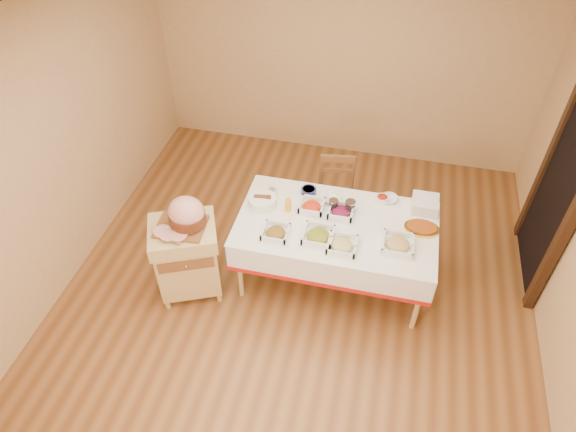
# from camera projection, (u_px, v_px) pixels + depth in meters

# --- Properties ---
(room_shell) EXTENTS (5.00, 5.00, 5.00)m
(room_shell) POSITION_uv_depth(u_px,v_px,m) (298.00, 194.00, 4.13)
(room_shell) COLOR brown
(room_shell) RESTS_ON ground
(doorway) EXTENTS (0.09, 1.10, 2.20)m
(doorway) POSITION_uv_depth(u_px,v_px,m) (563.00, 183.00, 4.53)
(doorway) COLOR black
(doorway) RESTS_ON ground
(dining_table) EXTENTS (1.82, 1.02, 0.76)m
(dining_table) POSITION_uv_depth(u_px,v_px,m) (336.00, 236.00, 4.78)
(dining_table) COLOR #D4B774
(dining_table) RESTS_ON ground
(butcher_cart) EXTENTS (0.74, 0.69, 0.84)m
(butcher_cart) POSITION_uv_depth(u_px,v_px,m) (187.00, 255.00, 4.76)
(butcher_cart) COLOR #D4B774
(butcher_cart) RESTS_ON ground
(dining_chair) EXTENTS (0.44, 0.43, 0.87)m
(dining_chair) POSITION_uv_depth(u_px,v_px,m) (336.00, 195.00, 5.43)
(dining_chair) COLOR brown
(dining_chair) RESTS_ON ground
(ham_on_board) EXTENTS (0.46, 0.43, 0.30)m
(ham_on_board) POSITION_uv_depth(u_px,v_px,m) (186.00, 215.00, 4.44)
(ham_on_board) COLOR brown
(ham_on_board) RESTS_ON butcher_cart
(serving_dish_a) EXTENTS (0.23, 0.23, 0.10)m
(serving_dish_a) POSITION_uv_depth(u_px,v_px,m) (276.00, 233.00, 4.53)
(serving_dish_a) COLOR silver
(serving_dish_a) RESTS_ON dining_table
(serving_dish_b) EXTENTS (0.27, 0.27, 0.11)m
(serving_dish_b) POSITION_uv_depth(u_px,v_px,m) (318.00, 236.00, 4.50)
(serving_dish_b) COLOR silver
(serving_dish_b) RESTS_ON dining_table
(serving_dish_c) EXTENTS (0.25, 0.25, 0.10)m
(serving_dish_c) POSITION_uv_depth(u_px,v_px,m) (342.00, 245.00, 4.42)
(serving_dish_c) COLOR silver
(serving_dish_c) RESTS_ON dining_table
(serving_dish_d) EXTENTS (0.27, 0.27, 0.10)m
(serving_dish_d) POSITION_uv_depth(u_px,v_px,m) (398.00, 244.00, 4.43)
(serving_dish_d) COLOR silver
(serving_dish_d) RESTS_ON dining_table
(serving_dish_e) EXTENTS (0.24, 0.23, 0.11)m
(serving_dish_e) POSITION_uv_depth(u_px,v_px,m) (312.00, 206.00, 4.78)
(serving_dish_e) COLOR silver
(serving_dish_e) RESTS_ON dining_table
(serving_dish_f) EXTENTS (0.24, 0.23, 0.11)m
(serving_dish_f) POSITION_uv_depth(u_px,v_px,m) (341.00, 212.00, 4.73)
(serving_dish_f) COLOR silver
(serving_dish_f) RESTS_ON dining_table
(small_bowl_left) EXTENTS (0.11, 0.11, 0.05)m
(small_bowl_left) POSITION_uv_depth(u_px,v_px,m) (272.00, 192.00, 4.94)
(small_bowl_left) COLOR silver
(small_bowl_left) RESTS_ON dining_table
(small_bowl_mid) EXTENTS (0.15, 0.15, 0.06)m
(small_bowl_mid) POSITION_uv_depth(u_px,v_px,m) (309.00, 191.00, 4.94)
(small_bowl_mid) COLOR navy
(small_bowl_mid) RESTS_ON dining_table
(small_bowl_right) EXTENTS (0.12, 0.12, 0.06)m
(small_bowl_right) POSITION_uv_depth(u_px,v_px,m) (382.00, 199.00, 4.86)
(small_bowl_right) COLOR silver
(small_bowl_right) RESTS_ON dining_table
(bowl_white_imported) EXTENTS (0.19, 0.19, 0.04)m
(bowl_white_imported) POSITION_uv_depth(u_px,v_px,m) (332.00, 199.00, 4.87)
(bowl_white_imported) COLOR silver
(bowl_white_imported) RESTS_ON dining_table
(bowl_small_imported) EXTENTS (0.21, 0.21, 0.05)m
(bowl_small_imported) POSITION_uv_depth(u_px,v_px,m) (389.00, 199.00, 4.87)
(bowl_small_imported) COLOR silver
(bowl_small_imported) RESTS_ON dining_table
(preserve_jar_left) EXTENTS (0.09, 0.09, 0.11)m
(preserve_jar_left) POSITION_uv_depth(u_px,v_px,m) (333.00, 205.00, 4.77)
(preserve_jar_left) COLOR silver
(preserve_jar_left) RESTS_ON dining_table
(preserve_jar_right) EXTENTS (0.10, 0.10, 0.12)m
(preserve_jar_right) POSITION_uv_depth(u_px,v_px,m) (350.00, 207.00, 4.74)
(preserve_jar_right) COLOR silver
(preserve_jar_right) RESTS_ON dining_table
(mustard_bottle) EXTENTS (0.05, 0.05, 0.17)m
(mustard_bottle) POSITION_uv_depth(u_px,v_px,m) (288.00, 205.00, 4.74)
(mustard_bottle) COLOR gold
(mustard_bottle) RESTS_ON dining_table
(bread_basket) EXTENTS (0.26, 0.26, 0.12)m
(bread_basket) POSITION_uv_depth(u_px,v_px,m) (263.00, 201.00, 4.81)
(bread_basket) COLOR white
(bread_basket) RESTS_ON dining_table
(plate_stack) EXTENTS (0.24, 0.24, 0.12)m
(plate_stack) POSITION_uv_depth(u_px,v_px,m) (425.00, 204.00, 4.77)
(plate_stack) COLOR silver
(plate_stack) RESTS_ON dining_table
(brass_platter) EXTENTS (0.31, 0.22, 0.04)m
(brass_platter) POSITION_uv_depth(u_px,v_px,m) (422.00, 228.00, 4.59)
(brass_platter) COLOR gold
(brass_platter) RESTS_ON dining_table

